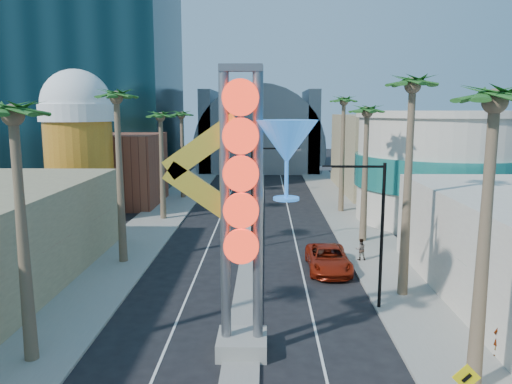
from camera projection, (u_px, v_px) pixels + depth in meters
name	position (u px, v px, depth m)	size (l,w,h in m)	color
sidewalk_west	(168.00, 209.00, 54.00)	(5.00, 100.00, 0.15)	gray
sidewalk_east	(344.00, 210.00, 53.64)	(5.00, 100.00, 0.15)	gray
median	(256.00, 204.00, 56.78)	(1.60, 84.00, 0.15)	gray
hotel_tower	(95.00, 2.00, 66.92)	(20.00, 20.00, 50.00)	black
brick_filler_west	(115.00, 169.00, 56.43)	(10.00, 10.00, 8.00)	brown
filler_east	(379.00, 153.00, 65.53)	(10.00, 20.00, 10.00)	#8E7F5C
beer_mug	(78.00, 140.00, 47.93)	(7.00, 7.00, 14.50)	#AF5417
turquoise_building	(443.00, 167.00, 47.70)	(16.60, 16.60, 10.60)	beige
canopy	(260.00, 145.00, 89.62)	(22.00, 16.00, 22.00)	slate
neon_sign	(261.00, 191.00, 21.02)	(6.53, 2.60, 12.55)	gray
streetlight_0	(259.00, 187.00, 38.23)	(3.79, 0.25, 8.00)	black
streetlight_1	(253.00, 157.00, 61.92)	(3.79, 0.25, 8.00)	black
streetlight_2	(373.00, 223.00, 26.28)	(3.45, 0.25, 8.00)	black
palm_0	(14.00, 130.00, 19.82)	(2.40, 2.40, 11.70)	brown
palm_1	(117.00, 108.00, 33.49)	(2.40, 2.40, 12.70)	brown
palm_2	(161.00, 123.00, 47.51)	(2.40, 2.40, 11.20)	brown
palm_3	(182.00, 120.00, 59.35)	(2.40, 2.40, 11.20)	brown
palm_4	(493.00, 119.00, 17.44)	(2.40, 2.40, 12.20)	brown
palm_5	(412.00, 99.00, 27.16)	(2.40, 2.40, 13.20)	brown
palm_6	(367.00, 120.00, 39.21)	(2.40, 2.40, 11.70)	brown
palm_7	(344.00, 108.00, 50.90)	(2.40, 2.40, 12.70)	brown
red_pickup	(328.00, 259.00, 33.45)	(2.72, 5.89, 1.64)	maroon
pedestrian_a	(500.00, 338.00, 21.51)	(0.61, 0.40, 1.67)	gray
pedestrian_b	(361.00, 249.00, 35.34)	(0.75, 0.59, 1.55)	gray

